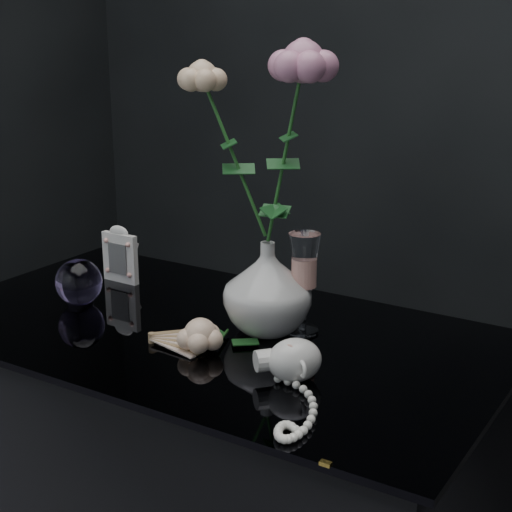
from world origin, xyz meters
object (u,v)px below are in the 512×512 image
Objects in this scene: vase at (267,287)px; pearl_jar at (295,358)px; paperweight at (79,282)px; picture_frame at (120,254)px; wine_glass at (304,284)px; loose_rose at (200,335)px.

vase is 0.66× the size of pearl_jar.
vase is at bearing 174.14° from pearl_jar.
vase is 0.39m from paperweight.
picture_frame is at bearing 169.92° from vase.
vase is at bearing -8.63° from picture_frame.
pearl_jar is (0.54, -0.22, -0.03)m from picture_frame.
vase reaches higher than pearl_jar.
loose_rose is at bearing -122.25° from wine_glass.
wine_glass is 1.06× the size of loose_rose.
paperweight is (-0.38, -0.08, -0.04)m from vase.
picture_frame is 0.72× the size of loose_rose.
wine_glass is 0.20m from pearl_jar.
paperweight is at bearing -79.16° from picture_frame.
vase is at bearing 11.27° from paperweight.
picture_frame is at bearing 99.39° from paperweight.
paperweight is 0.52m from pearl_jar.
paperweight reaches higher than pearl_jar.
paperweight is 0.53× the size of loose_rose.
picture_frame is 1.35× the size of paperweight.
paperweight is at bearing -166.45° from wine_glass.
vase reaches higher than picture_frame.
wine_glass is 0.73× the size of pearl_jar.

